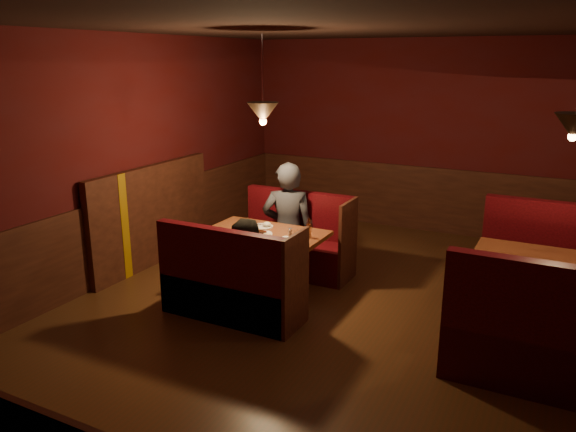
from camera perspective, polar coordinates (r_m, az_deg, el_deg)
The scene contains 9 objects.
room at distance 5.68m, azimuth 4.39°, elevation -0.20°, with size 6.02×7.02×2.92m.
main_table at distance 6.36m, azimuth -2.30°, elevation -3.10°, with size 1.35×0.82×0.94m.
main_bench_far at distance 7.06m, azimuth 0.87°, elevation -3.13°, with size 1.48×0.53×1.01m.
main_bench_near at distance 5.82m, azimuth -5.86°, elevation -7.46°, with size 1.48×0.53×1.01m.
second_table at distance 5.76m, azimuth 25.27°, elevation -6.21°, with size 1.45×0.92×0.82m.
second_bench_far at distance 6.65m, azimuth 25.66°, elevation -5.60°, with size 1.60×0.60×1.14m.
second_bench_near at distance 5.06m, azimuth 24.86°, elevation -12.19°, with size 1.60×0.60×1.14m.
diner_a at distance 6.86m, azimuth -0.01°, elevation 1.16°, with size 0.64×0.42×1.76m, color #2F323A.
diner_b at distance 5.70m, azimuth -3.97°, elevation -3.84°, with size 0.68×0.53×1.40m, color black.
Camera 1 is at (1.82, -5.00, 2.61)m, focal length 35.00 mm.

